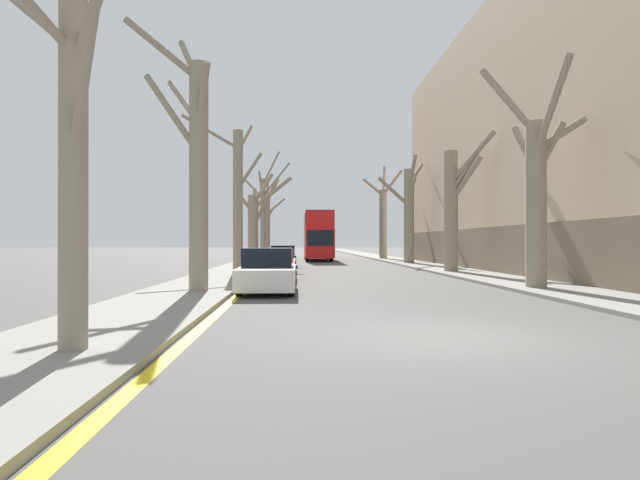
{
  "coord_description": "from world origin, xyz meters",
  "views": [
    {
      "loc": [
        -2.61,
        -8.67,
        1.69
      ],
      "look_at": [
        -0.78,
        32.43,
        1.86
      ],
      "focal_mm": 28.0,
      "sensor_mm": 36.0,
      "label": 1
    }
  ],
  "objects_px": {
    "street_tree_right_0": "(536,189)",
    "street_tree_right_1": "(453,204)",
    "street_tree_left_0": "(72,133)",
    "double_decker_bus": "(318,234)",
    "street_tree_left_1": "(196,162)",
    "parked_car_0": "(268,272)",
    "parked_car_1": "(275,266)",
    "street_tree_right_2": "(409,211)",
    "street_tree_left_2": "(237,195)",
    "parked_car_2": "(280,261)",
    "street_tree_left_3": "(255,222)",
    "street_tree_right_3": "(383,219)",
    "street_tree_left_5": "(267,220)",
    "parked_car_3": "(283,257)",
    "street_tree_left_4": "(264,213)"
  },
  "relations": [
    {
      "from": "street_tree_left_3",
      "to": "parked_car_0",
      "type": "bearing_deg",
      "value": -83.82
    },
    {
      "from": "double_decker_bus",
      "to": "parked_car_1",
      "type": "bearing_deg",
      "value": -96.71
    },
    {
      "from": "street_tree_right_0",
      "to": "street_tree_right_1",
      "type": "xyz_separation_m",
      "value": [
        0.1,
        9.62,
        0.18
      ]
    },
    {
      "from": "street_tree_right_2",
      "to": "parked_car_0",
      "type": "height_order",
      "value": "street_tree_right_2"
    },
    {
      "from": "street_tree_left_2",
      "to": "parked_car_2",
      "type": "distance_m",
      "value": 4.42
    },
    {
      "from": "street_tree_left_0",
      "to": "street_tree_left_4",
      "type": "xyz_separation_m",
      "value": [
        0.34,
        35.89,
        0.92
      ]
    },
    {
      "from": "street_tree_left_0",
      "to": "double_decker_bus",
      "type": "xyz_separation_m",
      "value": [
        5.12,
        39.08,
        -0.79
      ]
    },
    {
      "from": "street_tree_left_5",
      "to": "parked_car_3",
      "type": "relative_size",
      "value": 1.93
    },
    {
      "from": "street_tree_left_2",
      "to": "parked_car_0",
      "type": "distance_m",
      "value": 9.93
    },
    {
      "from": "street_tree_left_5",
      "to": "street_tree_right_1",
      "type": "height_order",
      "value": "street_tree_left_5"
    },
    {
      "from": "street_tree_left_2",
      "to": "street_tree_left_0",
      "type": "bearing_deg",
      "value": -90.41
    },
    {
      "from": "street_tree_left_1",
      "to": "parked_car_1",
      "type": "bearing_deg",
      "value": 68.36
    },
    {
      "from": "street_tree_right_3",
      "to": "street_tree_left_3",
      "type": "bearing_deg",
      "value": -129.43
    },
    {
      "from": "street_tree_left_0",
      "to": "street_tree_left_2",
      "type": "height_order",
      "value": "street_tree_left_2"
    },
    {
      "from": "street_tree_right_0",
      "to": "street_tree_right_2",
      "type": "height_order",
      "value": "street_tree_right_2"
    },
    {
      "from": "street_tree_left_3",
      "to": "street_tree_right_3",
      "type": "bearing_deg",
      "value": 50.57
    },
    {
      "from": "street_tree_left_4",
      "to": "parked_car_1",
      "type": "bearing_deg",
      "value": -84.82
    },
    {
      "from": "street_tree_left_3",
      "to": "street_tree_right_2",
      "type": "relative_size",
      "value": 0.8
    },
    {
      "from": "street_tree_left_2",
      "to": "street_tree_right_2",
      "type": "bearing_deg",
      "value": 45.58
    },
    {
      "from": "double_decker_bus",
      "to": "parked_car_1",
      "type": "relative_size",
      "value": 2.49
    },
    {
      "from": "street_tree_left_5",
      "to": "parked_car_0",
      "type": "relative_size",
      "value": 2.03
    },
    {
      "from": "street_tree_right_1",
      "to": "street_tree_left_2",
      "type": "bearing_deg",
      "value": -176.09
    },
    {
      "from": "parked_car_2",
      "to": "street_tree_right_3",
      "type": "bearing_deg",
      "value": 65.64
    },
    {
      "from": "street_tree_left_5",
      "to": "street_tree_right_2",
      "type": "relative_size",
      "value": 1.0
    },
    {
      "from": "street_tree_left_0",
      "to": "street_tree_right_3",
      "type": "distance_m",
      "value": 42.51
    },
    {
      "from": "street_tree_left_3",
      "to": "parked_car_0",
      "type": "relative_size",
      "value": 1.62
    },
    {
      "from": "street_tree_right_2",
      "to": "parked_car_0",
      "type": "distance_m",
      "value": 23.23
    },
    {
      "from": "street_tree_right_1",
      "to": "street_tree_left_0",
      "type": "bearing_deg",
      "value": -121.19
    },
    {
      "from": "street_tree_left_5",
      "to": "street_tree_right_1",
      "type": "relative_size",
      "value": 1.12
    },
    {
      "from": "street_tree_left_4",
      "to": "street_tree_left_3",
      "type": "bearing_deg",
      "value": -90.01
    },
    {
      "from": "street_tree_left_5",
      "to": "parked_car_2",
      "type": "xyz_separation_m",
      "value": [
        2.2,
        -24.06,
        -3.33
      ]
    },
    {
      "from": "parked_car_0",
      "to": "parked_car_3",
      "type": "bearing_deg",
      "value": 90.0
    },
    {
      "from": "street_tree_left_2",
      "to": "parked_car_3",
      "type": "distance_m",
      "value": 9.22
    },
    {
      "from": "street_tree_left_4",
      "to": "street_tree_left_5",
      "type": "height_order",
      "value": "street_tree_left_4"
    },
    {
      "from": "street_tree_left_2",
      "to": "street_tree_left_4",
      "type": "height_order",
      "value": "street_tree_left_4"
    },
    {
      "from": "street_tree_left_2",
      "to": "street_tree_left_4",
      "type": "xyz_separation_m",
      "value": [
        0.2,
        17.35,
        0.08
      ]
    },
    {
      "from": "street_tree_right_2",
      "to": "parked_car_2",
      "type": "distance_m",
      "value": 14.31
    },
    {
      "from": "street_tree_left_4",
      "to": "street_tree_right_2",
      "type": "relative_size",
      "value": 1.15
    },
    {
      "from": "street_tree_left_0",
      "to": "parked_car_0",
      "type": "bearing_deg",
      "value": 76.59
    },
    {
      "from": "double_decker_bus",
      "to": "parked_car_3",
      "type": "distance_m",
      "value": 12.69
    },
    {
      "from": "street_tree_left_2",
      "to": "street_tree_right_1",
      "type": "bearing_deg",
      "value": 3.91
    },
    {
      "from": "street_tree_left_5",
      "to": "street_tree_right_0",
      "type": "height_order",
      "value": "street_tree_left_5"
    },
    {
      "from": "street_tree_left_0",
      "to": "parked_car_0",
      "type": "relative_size",
      "value": 1.68
    },
    {
      "from": "street_tree_left_2",
      "to": "parked_car_1",
      "type": "bearing_deg",
      "value": -60.88
    },
    {
      "from": "street_tree_left_1",
      "to": "parked_car_0",
      "type": "distance_m",
      "value": 4.3
    },
    {
      "from": "parked_car_3",
      "to": "street_tree_left_2",
      "type": "bearing_deg",
      "value": -104.35
    },
    {
      "from": "street_tree_left_1",
      "to": "parked_car_3",
      "type": "relative_size",
      "value": 2.02
    },
    {
      "from": "parked_car_2",
      "to": "street_tree_right_0",
      "type": "bearing_deg",
      "value": -48.44
    },
    {
      "from": "street_tree_left_2",
      "to": "parked_car_1",
      "type": "height_order",
      "value": "street_tree_left_2"
    },
    {
      "from": "street_tree_left_0",
      "to": "street_tree_right_2",
      "type": "xyz_separation_m",
      "value": [
        11.75,
        30.4,
        0.81
      ]
    }
  ]
}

